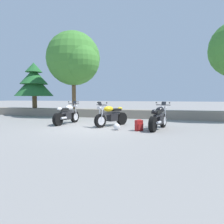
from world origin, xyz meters
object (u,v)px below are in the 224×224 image
Objects in this scene: motorcycle_white_near_left at (67,115)px; motorcycle_black_far_right at (159,118)px; motorcycle_yellow_centre at (111,116)px; pine_tree_far_left at (34,82)px; rider_helmet at (117,127)px; rider_backpack at (139,125)px; leafy_tree_mid_left at (75,59)px.

motorcycle_black_far_right is at bearing -6.04° from motorcycle_white_near_left.
motorcycle_yellow_centre is at bearing 170.42° from motorcycle_black_far_right.
motorcycle_black_far_right is 10.84m from pine_tree_far_left.
motorcycle_white_near_left is 3.18m from rider_helmet.
pine_tree_far_left is at bearing 154.91° from motorcycle_black_far_right.
motorcycle_yellow_centre is 0.92× the size of motorcycle_black_far_right.
motorcycle_black_far_right is (2.24, -0.38, 0.00)m from motorcycle_yellow_centre.
motorcycle_yellow_centre is 8.72m from pine_tree_far_left.
motorcycle_black_far_right is 1.00m from rider_backpack.
leafy_tree_mid_left is (-3.68, 3.69, 3.50)m from motorcycle_yellow_centre.
motorcycle_yellow_centre is 0.54× the size of pine_tree_far_left.
motorcycle_white_near_left is 4.66m from motorcycle_black_far_right.
rider_backpack is at bearing -33.46° from motorcycle_yellow_centre.
motorcycle_yellow_centre reaches higher than rider_helmet.
leafy_tree_mid_left reaches higher than motorcycle_white_near_left.
motorcycle_white_near_left is at bearing 158.66° from rider_helmet.
rider_backpack is 0.13× the size of pine_tree_far_left.
motorcycle_yellow_centre is 3.99× the size of rider_backpack.
pine_tree_far_left reaches higher than motorcycle_yellow_centre.
rider_helmet is 0.08× the size of pine_tree_far_left.
pine_tree_far_left is at bearing 150.80° from motorcycle_yellow_centre.
leafy_tree_mid_left is (3.71, -0.44, 1.44)m from pine_tree_far_left.
motorcycle_white_near_left is 1.01× the size of motorcycle_black_far_right.
motorcycle_black_far_right is at bearing -25.09° from pine_tree_far_left.
rider_backpack is (-0.76, -0.60, -0.24)m from motorcycle_black_far_right.
motorcycle_white_near_left reaches higher than rider_backpack.
pine_tree_far_left is at bearing 141.18° from motorcycle_white_near_left.
rider_backpack is at bearing -29.94° from pine_tree_far_left.
rider_backpack is (3.88, -1.09, -0.24)m from motorcycle_white_near_left.
motorcycle_black_far_right is (4.64, -0.49, 0.00)m from motorcycle_white_near_left.
rider_backpack is 0.94m from rider_helmet.
motorcycle_yellow_centre is 0.35× the size of leafy_tree_mid_left.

